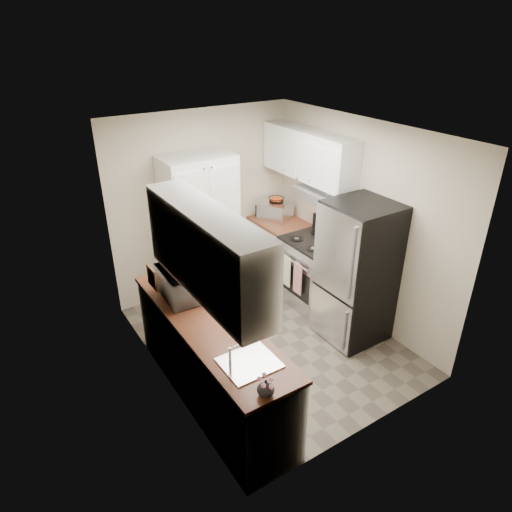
{
  "coord_description": "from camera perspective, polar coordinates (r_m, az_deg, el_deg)",
  "views": [
    {
      "loc": [
        -2.54,
        -3.66,
        3.44
      ],
      "look_at": [
        -0.09,
        0.15,
        1.11
      ],
      "focal_mm": 32.0,
      "sensor_mm": 36.0,
      "label": 1
    }
  ],
  "objects": [
    {
      "name": "toaster_oven",
      "position": [
        6.53,
        2.45,
        5.7
      ],
      "size": [
        0.48,
        0.53,
        0.25
      ],
      "primitive_type": "cube",
      "rotation": [
        0.0,
        0.0,
        0.43
      ],
      "color": "silver",
      "rests_on": "countertop_right"
    },
    {
      "name": "kitchen_mat",
      "position": [
        5.96,
        -0.29,
        -7.92
      ],
      "size": [
        0.52,
        0.75,
        0.01
      ],
      "primitive_type": "cube",
      "rotation": [
        0.0,
        0.0,
        -0.13
      ],
      "color": "tan",
      "rests_on": "ground"
    },
    {
      "name": "countertop_right",
      "position": [
        6.51,
        3.06,
        4.24
      ],
      "size": [
        0.63,
        0.83,
        0.04
      ],
      "primitive_type": "cube",
      "color": "brown",
      "rests_on": "base_cabinet_right"
    },
    {
      "name": "ground",
      "position": [
        5.62,
        1.62,
        -10.47
      ],
      "size": [
        3.2,
        3.2,
        0.0
      ],
      "primitive_type": "plane",
      "color": "#665B4C",
      "rests_on": "ground"
    },
    {
      "name": "pantry_cabinet",
      "position": [
        6.01,
        -6.92,
        3.09
      ],
      "size": [
        0.9,
        0.55,
        2.0
      ],
      "primitive_type": "cube",
      "color": "white",
      "rests_on": "ground"
    },
    {
      "name": "microwave",
      "position": [
        4.69,
        -9.3,
        -3.41
      ],
      "size": [
        0.4,
        0.57,
        0.31
      ],
      "primitive_type": "imported",
      "rotation": [
        0.0,
        0.0,
        1.53
      ],
      "color": "#B9B8BD",
      "rests_on": "countertop_left"
    },
    {
      "name": "refrigerator",
      "position": [
        5.41,
        12.48,
        -2.02
      ],
      "size": [
        0.7,
        0.72,
        1.7
      ],
      "primitive_type": "cube",
      "color": "#B7B7BC",
      "rests_on": "ground"
    },
    {
      "name": "room_shell",
      "position": [
        4.79,
        1.76,
        4.99
      ],
      "size": [
        2.64,
        3.24,
        2.52
      ],
      "color": "beige",
      "rests_on": "ground"
    },
    {
      "name": "wine_bottle",
      "position": [
        4.87,
        -11.78,
        -2.71
      ],
      "size": [
        0.07,
        0.07,
        0.27
      ],
      "primitive_type": "cylinder",
      "color": "black",
      "rests_on": "countertop_left"
    },
    {
      "name": "fruit_basket",
      "position": [
        6.49,
        2.57,
        7.18
      ],
      "size": [
        0.25,
        0.25,
        0.1
      ],
      "primitive_type": null,
      "rotation": [
        0.0,
        0.0,
        0.11
      ],
      "color": "#D5400D",
      "rests_on": "toaster_oven"
    },
    {
      "name": "base_cabinet_left",
      "position": [
        4.67,
        -5.6,
        -12.88
      ],
      "size": [
        0.6,
        2.3,
        0.88
      ],
      "primitive_type": "cube",
      "color": "white",
      "rests_on": "ground"
    },
    {
      "name": "countertop_left",
      "position": [
        4.39,
        -5.87,
        -8.28
      ],
      "size": [
        0.63,
        2.33,
        0.04
      ],
      "primitive_type": "cube",
      "color": "brown",
      "rests_on": "base_cabinet_left"
    },
    {
      "name": "flower_vase",
      "position": [
        3.56,
        1.23,
        -16.17
      ],
      "size": [
        0.14,
        0.14,
        0.14
      ],
      "primitive_type": "imported",
      "rotation": [
        0.0,
        0.0,
        0.02
      ],
      "color": "silver",
      "rests_on": "countertop_left"
    },
    {
      "name": "cutting_board",
      "position": [
        5.09,
        -9.63,
        -0.73
      ],
      "size": [
        0.12,
        0.25,
        0.32
      ],
      "primitive_type": "cube",
      "rotation": [
        0.0,
        0.0,
        0.41
      ],
      "color": "#308235",
      "rests_on": "countertop_left"
    },
    {
      "name": "base_cabinet_right",
      "position": [
        6.7,
        2.96,
        0.62
      ],
      "size": [
        0.6,
        0.8,
        0.88
      ],
      "primitive_type": "cube",
      "color": "white",
      "rests_on": "ground"
    },
    {
      "name": "electric_range",
      "position": [
        6.12,
        7.19,
        -1.92
      ],
      "size": [
        0.71,
        0.78,
        1.13
      ],
      "color": "#B7B7BC",
      "rests_on": "ground"
    }
  ]
}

